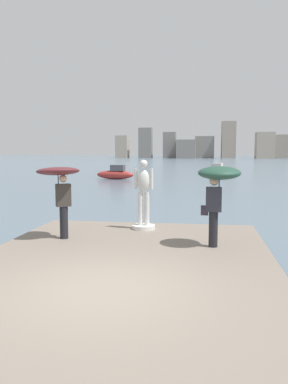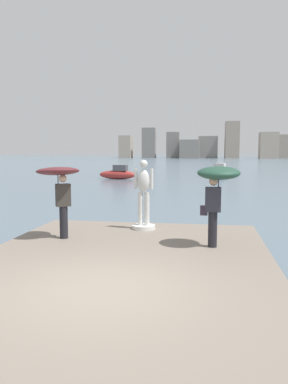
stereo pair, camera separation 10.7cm
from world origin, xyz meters
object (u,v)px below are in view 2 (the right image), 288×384
object	(u,v)px
onlooker_left	(59,180)
boat_mid	(219,172)
boat_leftward	(118,174)
onlooker_right	(217,182)
statue_white_figure	(144,200)

from	to	relation	value
onlooker_left	boat_mid	bearing A→B (deg)	80.59
onlooker_left	boat_leftward	bearing A→B (deg)	99.68
onlooker_left	onlooker_right	bearing A→B (deg)	-4.00
onlooker_right	boat_leftward	size ratio (longest dim) A/B	0.52
statue_white_figure	boat_mid	world-z (taller)	statue_white_figure
onlooker_left	boat_leftward	world-z (taller)	onlooker_left
statue_white_figure	boat_mid	distance (m)	30.32
statue_white_figure	onlooker_left	world-z (taller)	statue_white_figure
boat_mid	onlooker_right	bearing A→B (deg)	-92.00
onlooker_left	statue_white_figure	bearing A→B (deg)	38.39
onlooker_right	boat_mid	xyz separation A→B (m)	(1.12, 32.03, -1.50)
onlooker_left	boat_leftward	distance (m)	27.66
boat_mid	boat_leftward	world-z (taller)	boat_mid
onlooker_left	onlooker_right	xyz separation A→B (m)	(4.14, -0.29, 0.03)
statue_white_figure	boat_leftward	distance (m)	26.48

